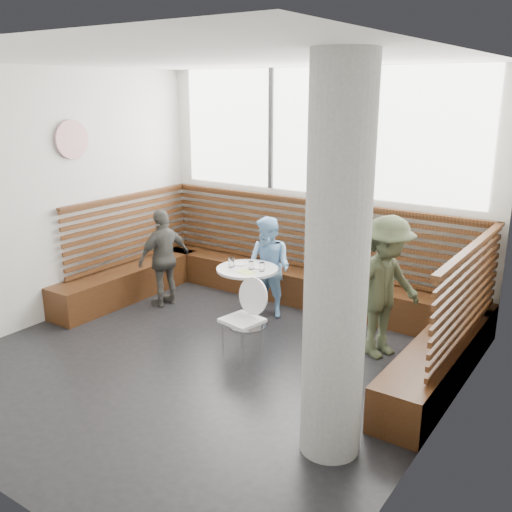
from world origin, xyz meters
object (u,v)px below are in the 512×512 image
Objects in this scene: adult_man at (385,288)px; child_back at (269,268)px; cafe_chair at (246,311)px; cafe_table at (247,285)px; concrete_column at (337,268)px; child_left at (164,258)px.

adult_man reaches higher than child_back.
child_back is (-0.43, 1.13, 0.14)m from cafe_chair.
child_back reaches higher than cafe_table.
adult_man is at bearing 7.18° from cafe_table.
cafe_chair is (-1.62, 1.05, -1.08)m from concrete_column.
child_left reaches higher than cafe_chair.
concrete_column is 2.21m from cafe_chair.
adult_man is (-0.34, 1.91, -0.79)m from concrete_column.
cafe_table is 1.42m from child_left.
child_left is (-1.41, -0.48, 0.01)m from child_back.
child_back is 0.98× the size of child_left.
concrete_column is 1.97× the size of adult_man.
child_left is at bearing 115.04° from adult_man.
adult_man is (1.71, 0.22, 0.25)m from cafe_table.
cafe_table is 0.50m from child_back.
adult_man is 3.14m from child_left.
cafe_table is at bearing 118.39° from adult_man.
child_back is at bearing 121.94° from child_left.
child_left is (-3.46, 1.70, -0.92)m from concrete_column.
concrete_column is 3.59× the size of cafe_chair.
cafe_table is 0.58× the size of child_left.
child_back is at bearing 102.10° from adult_man.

